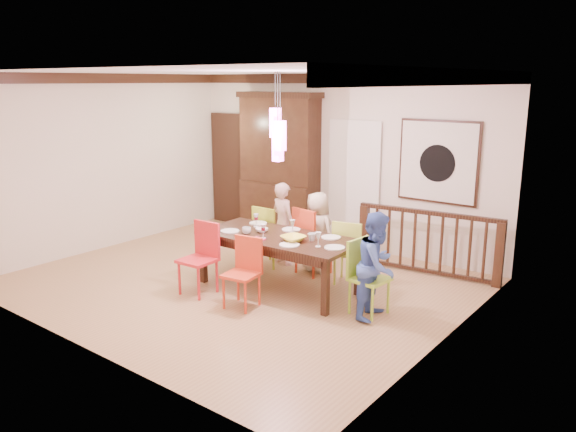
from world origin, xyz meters
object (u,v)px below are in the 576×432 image
Objects in this scene: dining_table at (278,241)px; china_hutch at (279,166)px; balustrade at (428,241)px; person_end_right at (377,265)px; person_far_left at (283,224)px; chair_end_right at (370,273)px; person_far_mid at (317,232)px; chair_far_left at (271,231)px.

china_hutch reaches higher than dining_table.
balustrade is 1.65× the size of person_end_right.
person_end_right reaches higher than balustrade.
balustrade is 1.68× the size of person_far_left.
person_far_left reaches higher than balustrade.
china_hutch is 3.92m from person_end_right.
dining_table is at bearing 95.95° from chair_end_right.
chair_end_right is at bearing -34.56° from china_hutch.
chair_end_right is 3.84m from china_hutch.
person_end_right reaches higher than person_far_mid.
person_far_left reaches higher than person_far_mid.
china_hutch is 2.02× the size of person_far_left.
person_far_left is (-1.98, -0.90, 0.14)m from balustrade.
dining_table is 1.53m from person_end_right.
dining_table is at bearing 96.88° from person_far_mid.
chair_far_left is 1.87m from china_hutch.
person_far_mid is at bearing -152.66° from balustrade.
person_far_left is 2.33m from person_end_right.
china_hutch is 1.76m from person_far_left.
chair_far_left is at bearing 132.16° from dining_table.
chair_end_right is 0.35× the size of china_hutch.
person_end_right is at bearing 156.60° from person_far_mid.
china_hutch reaches higher than balustrade.
dining_table is 2.79m from china_hutch.
dining_table is at bearing -51.80° from china_hutch.
china_hutch is 2.00× the size of person_end_right.
china_hutch reaches higher than person_far_left.
chair_far_left is 0.44× the size of balustrade.
dining_table is 1.73× the size of person_far_left.
dining_table is 2.36× the size of chair_far_left.
china_hutch reaches higher than person_end_right.
dining_table is 2.42× the size of chair_end_right.
chair_far_left is 1.02× the size of chair_end_right.
dining_table is 0.85× the size of china_hutch.
balustrade is 1.62m from person_far_mid.
china_hutch is (-1.68, 2.13, 0.63)m from dining_table.
person_end_right is (0.11, -0.03, 0.12)m from chair_end_right.
dining_table is at bearing 133.87° from chair_far_left.
balustrade reaches higher than dining_table.
chair_far_left is 0.22m from person_far_left.
person_far_mid is (0.73, 0.17, 0.07)m from chair_far_left.
china_hutch reaches higher than chair_end_right.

